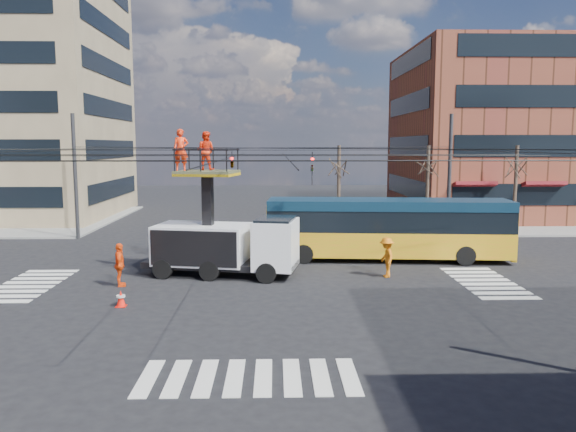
# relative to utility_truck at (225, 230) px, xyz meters

# --- Properties ---
(ground) EXTENTS (120.00, 120.00, 0.00)m
(ground) POSITION_rel_utility_truck_xyz_m (1.63, -1.63, -2.14)
(ground) COLOR black
(ground) RESTS_ON ground
(sidewalk_ne) EXTENTS (18.00, 18.00, 0.12)m
(sidewalk_ne) POSITION_rel_utility_truck_xyz_m (22.63, 19.37, -2.08)
(sidewalk_ne) COLOR slate
(sidewalk_ne) RESTS_ON ground
(sidewalk_nw) EXTENTS (18.00, 18.00, 0.12)m
(sidewalk_nw) POSITION_rel_utility_truck_xyz_m (-19.37, 19.37, -2.08)
(sidewalk_nw) COLOR slate
(sidewalk_nw) RESTS_ON ground
(crosswalks) EXTENTS (22.40, 22.40, 0.02)m
(crosswalks) POSITION_rel_utility_truck_xyz_m (1.63, -1.63, -2.13)
(crosswalks) COLOR silver
(crosswalks) RESTS_ON ground
(building_ne) EXTENTS (20.06, 16.06, 14.00)m
(building_ne) POSITION_rel_utility_truck_xyz_m (23.60, 22.35, 4.86)
(building_ne) COLOR brown
(building_ne) RESTS_ON ground
(overhead_network) EXTENTS (24.24, 24.24, 8.00)m
(overhead_network) POSITION_rel_utility_truck_xyz_m (1.55, -1.23, 2.15)
(overhead_network) COLOR #2D2D30
(overhead_network) RESTS_ON ground
(tree_a) EXTENTS (2.00, 2.00, 6.00)m
(tree_a) POSITION_rel_utility_truck_xyz_m (6.63, 11.87, 2.49)
(tree_a) COLOR #382B21
(tree_a) RESTS_ON ground
(tree_b) EXTENTS (2.00, 2.00, 6.00)m
(tree_b) POSITION_rel_utility_truck_xyz_m (12.63, 11.87, 2.49)
(tree_b) COLOR #382B21
(tree_b) RESTS_ON ground
(tree_c) EXTENTS (2.00, 2.00, 6.00)m
(tree_c) POSITION_rel_utility_truck_xyz_m (18.63, 11.87, 2.49)
(tree_c) COLOR #382B21
(tree_c) RESTS_ON ground
(utility_truck) EXTENTS (7.31, 3.71, 6.76)m
(utility_truck) POSITION_rel_utility_truck_xyz_m (0.00, 0.00, 0.00)
(utility_truck) COLOR black
(utility_truck) RESTS_ON ground
(city_bus) EXTENTS (12.74, 3.63, 3.20)m
(city_bus) POSITION_rel_utility_truck_xyz_m (8.24, 3.30, -0.41)
(city_bus) COLOR gold
(city_bus) RESTS_ON ground
(traffic_cone) EXTENTS (0.36, 0.36, 0.62)m
(traffic_cone) POSITION_rel_utility_truck_xyz_m (-3.47, -5.02, -1.83)
(traffic_cone) COLOR #FF170A
(traffic_cone) RESTS_ON ground
(worker_ground) EXTENTS (0.72, 1.18, 1.87)m
(worker_ground) POSITION_rel_utility_truck_xyz_m (-4.33, -1.96, -1.20)
(worker_ground) COLOR #FF4E10
(worker_ground) RESTS_ON ground
(flagger) EXTENTS (0.79, 1.25, 1.84)m
(flagger) POSITION_rel_utility_truck_xyz_m (7.43, -0.54, -1.22)
(flagger) COLOR orange
(flagger) RESTS_ON ground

